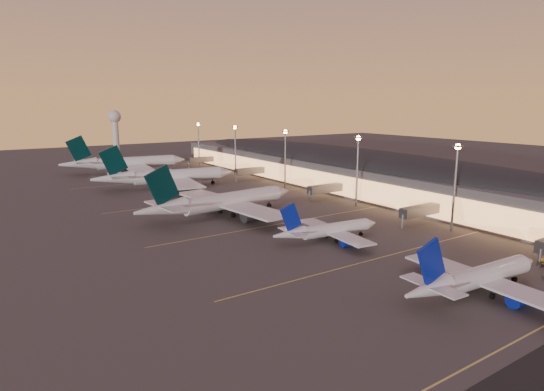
{
  "coord_description": "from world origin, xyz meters",
  "views": [
    {
      "loc": [
        -80.92,
        -78.2,
        37.09
      ],
      "look_at": [
        2.0,
        45.0,
        7.0
      ],
      "focal_mm": 30.0,
      "sensor_mm": 36.0,
      "label": 1
    }
  ],
  "objects": [
    {
      "name": "ground",
      "position": [
        0.0,
        0.0,
        0.0
      ],
      "size": [
        700.0,
        700.0,
        0.0
      ],
      "primitive_type": "plane",
      "color": "#45423F"
    },
    {
      "name": "light_masts",
      "position": [
        36.0,
        65.0,
        17.55
      ],
      "size": [
        2.2,
        217.2,
        25.9
      ],
      "color": "gray",
      "rests_on": "ground"
    },
    {
      "name": "airliner_wide_mid",
      "position": [
        -8.53,
        113.93,
        5.18
      ],
      "size": [
        62.92,
        57.79,
        20.14
      ],
      "rotation": [
        0.0,
        0.0,
        -0.13
      ],
      "color": "silver",
      "rests_on": "ground"
    },
    {
      "name": "airliner_wide_far",
      "position": [
        -10.13,
        169.82,
        5.44
      ],
      "size": [
        66.04,
        60.59,
        21.13
      ],
      "rotation": [
        0.0,
        0.0,
        -0.12
      ],
      "color": "silver",
      "rests_on": "ground"
    },
    {
      "name": "baggage_tug_b",
      "position": [
        28.68,
        -29.96,
        0.48
      ],
      "size": [
        3.8,
        2.7,
        1.06
      ],
      "rotation": [
        0.0,
        0.0,
        0.41
      ],
      "color": "yellow",
      "rests_on": "ground"
    },
    {
      "name": "terminal_building",
      "position": [
        61.84,
        72.47,
        8.78
      ],
      "size": [
        56.35,
        255.0,
        17.46
      ],
      "color": "#515156",
      "rests_on": "ground"
    },
    {
      "name": "radar_tower",
      "position": [
        10.0,
        260.0,
        21.87
      ],
      "size": [
        9.0,
        9.0,
        32.5
      ],
      "color": "silver",
      "rests_on": "ground"
    },
    {
      "name": "airliner_narrow_south",
      "position": [
        -0.88,
        -30.89,
        3.57
      ],
      "size": [
        38.59,
        34.48,
        13.79
      ],
      "rotation": [
        0.0,
        0.0,
        -0.05
      ],
      "color": "silver",
      "rests_on": "ground"
    },
    {
      "name": "lane_markings",
      "position": [
        0.0,
        40.0,
        0.01
      ],
      "size": [
        90.0,
        180.36,
        0.0
      ],
      "color": "#D8C659",
      "rests_on": "ground"
    },
    {
      "name": "airliner_narrow_north",
      "position": [
        -1.36,
        12.76,
        3.09
      ],
      "size": [
        33.47,
        30.08,
        11.95
      ],
      "rotation": [
        0.0,
        0.0,
        -0.11
      ],
      "color": "silver",
      "rests_on": "ground"
    },
    {
      "name": "airliner_wide_near",
      "position": [
        -12.6,
        53.76,
        4.95
      ],
      "size": [
        60.11,
        55.06,
        19.23
      ],
      "rotation": [
        0.0,
        0.0,
        0.1
      ],
      "color": "silver",
      "rests_on": "ground"
    }
  ]
}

